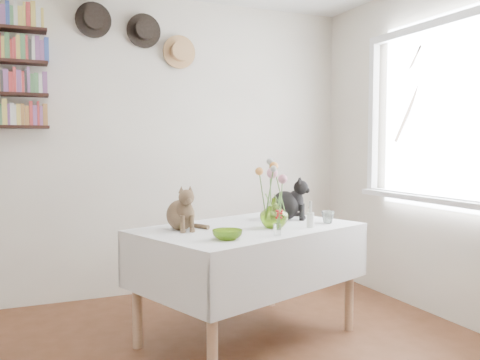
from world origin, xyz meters
name	(u,v)px	position (x,y,z in m)	size (l,w,h in m)	color
room	(227,149)	(0.00, 0.00, 1.25)	(4.08, 4.58, 2.58)	brown
window	(439,127)	(1.97, 0.80, 1.40)	(0.12, 1.52, 1.32)	white
dining_table	(248,254)	(0.53, 0.96, 0.56)	(1.60, 1.30, 0.74)	white
tabby_cat	(180,207)	(0.10, 1.03, 0.88)	(0.19, 0.24, 0.29)	brown
black_cat	(285,198)	(0.91, 1.16, 0.89)	(0.21, 0.26, 0.31)	black
flower_vase	(274,213)	(0.66, 0.86, 0.83)	(0.18, 0.18, 0.19)	#A3CF3B
green_bowl	(227,235)	(0.24, 0.61, 0.77)	(0.17, 0.17, 0.05)	#A3CF3B
drinking_glass	(328,217)	(1.08, 0.88, 0.78)	(0.09, 0.09, 0.08)	white
candlestick	(310,219)	(0.88, 0.78, 0.80)	(0.05, 0.05, 0.17)	white
berry_jar	(277,222)	(0.55, 0.60, 0.82)	(0.04, 0.04, 0.18)	white
porcelain_figurine	(310,212)	(1.11, 1.16, 0.78)	(0.05, 0.05, 0.09)	white
flower_bouquet	(273,174)	(0.66, 0.87, 1.08)	(0.17, 0.12, 0.39)	#4C7233
wall_hats	(140,34)	(0.12, 2.19, 2.17)	(0.98, 0.09, 0.48)	black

